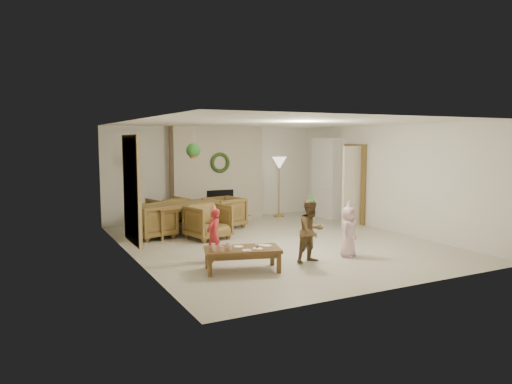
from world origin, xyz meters
TOP-DOWN VIEW (x-y plane):
  - floor at (0.00, 0.00)m, footprint 7.00×7.00m
  - ceiling at (0.00, 0.00)m, footprint 7.00×7.00m
  - wall_back at (0.00, 3.50)m, footprint 7.00×0.00m
  - wall_front at (0.00, -3.50)m, footprint 7.00×0.00m
  - wall_left at (-3.00, 0.00)m, footprint 0.00×7.00m
  - wall_right at (3.00, 0.00)m, footprint 0.00×7.00m
  - fireplace_mass at (0.00, 3.30)m, footprint 2.50×0.40m
  - fireplace_hearth at (0.00, 2.95)m, footprint 1.60×0.30m
  - fireplace_firebox at (0.00, 3.12)m, footprint 0.75×0.12m
  - fireplace_wreath at (0.00, 3.07)m, footprint 0.54×0.10m
  - floor_lamp_base at (1.75, 3.00)m, footprint 0.31×0.31m
  - floor_lamp_post at (1.75, 3.00)m, footprint 0.03×0.03m
  - floor_lamp_shade at (1.75, 3.00)m, footprint 0.40×0.40m
  - bookshelf_carcass at (2.84, 2.30)m, footprint 0.30×1.00m
  - bookshelf_shelf_a at (2.82, 2.30)m, footprint 0.30×0.92m
  - bookshelf_shelf_b at (2.82, 2.30)m, footprint 0.30×0.92m
  - bookshelf_shelf_c at (2.82, 2.30)m, footprint 0.30×0.92m
  - bookshelf_shelf_d at (2.82, 2.30)m, footprint 0.30×0.92m
  - books_row_lower at (2.80, 2.15)m, footprint 0.20×0.40m
  - books_row_mid at (2.80, 2.35)m, footprint 0.20×0.44m
  - books_row_upper at (2.80, 2.20)m, footprint 0.20×0.36m
  - door_frame at (2.96, 1.20)m, footprint 0.05×0.86m
  - door_leaf at (2.58, 0.82)m, footprint 0.77×0.32m
  - curtain_panel at (-2.96, 0.20)m, footprint 0.06×1.20m
  - dining_table at (-1.35, 1.86)m, footprint 2.15×1.51m
  - dining_chair_near at (-1.15, 1.02)m, footprint 0.98×1.00m
  - dining_chair_far at (-1.55, 2.69)m, footprint 0.98×1.00m
  - dining_chair_left at (-2.19, 1.66)m, footprint 1.00×0.98m
  - dining_chair_right at (-0.31, 2.10)m, footprint 1.00×0.98m
  - hanging_plant_cord at (-1.30, 1.50)m, footprint 0.01×0.01m
  - hanging_plant_pot at (-1.30, 1.50)m, footprint 0.16×0.16m
  - hanging_plant_foliage at (-1.30, 1.50)m, footprint 0.32×0.32m
  - coffee_table_top at (-1.58, -1.61)m, footprint 1.36×0.94m
  - coffee_table_apron at (-1.58, -1.61)m, footprint 1.24×0.82m
  - coffee_leg_fl at (-2.19, -1.69)m, footprint 0.08×0.08m
  - coffee_leg_fr at (-1.11, -2.01)m, footprint 0.08×0.08m
  - coffee_leg_bl at (-2.04, -1.21)m, footprint 0.08×0.08m
  - coffee_leg_br at (-0.97, -1.53)m, footprint 0.08×0.08m
  - cup_a at (-2.07, -1.61)m, footprint 0.08×0.08m
  - cup_b at (-2.02, -1.43)m, footprint 0.08×0.08m
  - cup_c at (-1.98, -1.69)m, footprint 0.08×0.08m
  - cup_d at (-1.92, -1.51)m, footprint 0.08×0.08m
  - cup_e at (-1.83, -1.66)m, footprint 0.08×0.08m
  - cup_f at (-1.77, -1.47)m, footprint 0.08×0.08m
  - plate_a at (-1.59, -1.49)m, footprint 0.21×0.21m
  - plate_b at (-1.38, -1.77)m, footprint 0.21×0.21m
  - plate_c at (-1.14, -1.64)m, footprint 0.21×0.21m
  - food_scoop at (-1.38, -1.77)m, footprint 0.08×0.08m
  - napkin_left at (-1.58, -1.79)m, footprint 0.18×0.18m
  - napkin_right at (-1.21, -1.54)m, footprint 0.18×0.18m
  - child_red at (-1.78, -0.85)m, footprint 0.42×0.39m
  - party_hat_red at (-1.78, -0.85)m, footprint 0.16×0.16m
  - child_plaid at (-0.27, -1.67)m, footprint 0.61×0.52m
  - party_hat_plaid at (-0.27, -1.67)m, footprint 0.15×0.15m
  - child_pink at (0.58, -1.63)m, footprint 0.55×0.49m
  - party_hat_pink at (0.58, -1.63)m, footprint 0.16×0.16m

SIDE VIEW (x-z plane):
  - floor at x=0.00m, z-range 0.00..0.00m
  - floor_lamp_base at x=1.75m, z-range 0.00..0.03m
  - fireplace_hearth at x=0.00m, z-range 0.00..0.12m
  - coffee_leg_fl at x=-2.19m, z-range 0.00..0.32m
  - coffee_leg_fr at x=-1.11m, z-range 0.00..0.32m
  - coffee_leg_bl at x=-2.04m, z-range 0.00..0.32m
  - coffee_leg_br at x=-0.97m, z-range 0.00..0.32m
  - coffee_table_apron at x=-1.58m, z-range 0.25..0.32m
  - dining_table at x=-1.35m, z-range 0.00..0.69m
  - coffee_table_top at x=-1.58m, z-range 0.32..0.38m
  - dining_chair_near at x=-1.15m, z-range 0.00..0.76m
  - dining_chair_far at x=-1.55m, z-range 0.00..0.76m
  - dining_chair_left at x=-2.19m, z-range 0.00..0.76m
  - dining_chair_right at x=-0.31m, z-range 0.00..0.76m
  - napkin_left at x=-1.58m, z-range 0.38..0.39m
  - napkin_right at x=-1.21m, z-range 0.38..0.39m
  - plate_a at x=-1.59m, z-range 0.38..0.39m
  - plate_b at x=-1.38m, z-range 0.38..0.39m
  - plate_c at x=-1.14m, z-range 0.38..0.39m
  - food_scoop at x=-1.38m, z-range 0.39..0.45m
  - cup_a at x=-2.07m, z-range 0.38..0.47m
  - cup_b at x=-2.02m, z-range 0.38..0.47m
  - cup_c at x=-1.98m, z-range 0.38..0.47m
  - cup_d at x=-1.92m, z-range 0.38..0.47m
  - cup_e at x=-1.83m, z-range 0.38..0.47m
  - cup_f at x=-1.77m, z-range 0.38..0.47m
  - fireplace_firebox at x=0.00m, z-range 0.07..0.82m
  - bookshelf_shelf_a at x=2.82m, z-range 0.43..0.47m
  - child_pink at x=0.58m, z-range 0.00..0.94m
  - child_red at x=-1.78m, z-range 0.00..0.96m
  - child_plaid at x=-0.27m, z-range 0.00..1.12m
  - books_row_lower at x=2.80m, z-range 0.47..0.71m
  - floor_lamp_post at x=1.75m, z-range 0.03..1.53m
  - bookshelf_shelf_b at x=2.82m, z-range 0.83..0.86m
  - party_hat_pink at x=0.58m, z-range 0.89..1.06m
  - books_row_mid at x=2.80m, z-range 0.87..1.11m
  - party_hat_red at x=-1.78m, z-range 0.91..1.09m
  - door_leaf at x=2.58m, z-range 0.00..2.00m
  - door_frame at x=2.96m, z-range 0.00..2.04m
  - bookshelf_carcass at x=2.84m, z-range 0.00..2.20m
  - party_hat_plaid at x=-0.27m, z-range 1.07..1.25m
  - wall_back at x=0.00m, z-range -2.25..4.75m
  - wall_front at x=0.00m, z-range -2.25..4.75m
  - wall_left at x=-3.00m, z-range -2.25..4.75m
  - wall_right at x=3.00m, z-range -2.25..4.75m
  - fireplace_mass at x=0.00m, z-range 0.00..2.50m
  - bookshelf_shelf_c at x=2.82m, z-range 1.24..1.26m
  - curtain_panel at x=-2.96m, z-range 0.25..2.25m
  - books_row_upper at x=2.80m, z-range 1.27..1.49m
  - floor_lamp_shade at x=1.75m, z-range 1.34..1.67m
  - fireplace_wreath at x=0.00m, z-range 1.28..1.82m
  - bookshelf_shelf_d at x=2.82m, z-range 1.64..1.66m
  - hanging_plant_pot at x=-1.30m, z-range 1.74..1.86m
  - hanging_plant_foliage at x=-1.30m, z-range 1.76..2.08m
  - hanging_plant_cord at x=-1.30m, z-range 1.80..2.50m
  - ceiling at x=0.00m, z-range 2.50..2.50m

